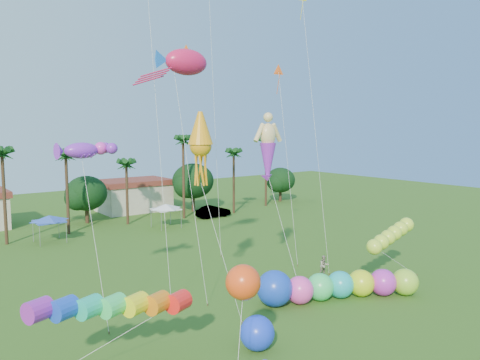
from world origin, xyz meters
TOP-DOWN VIEW (x-y plane):
  - ground at (0.00, 0.00)m, footprint 160.00×160.00m
  - tree_line at (3.57, 44.00)m, footprint 69.46×8.91m
  - buildings_row at (-3.09, 50.00)m, footprint 35.00×7.00m
  - tent_row at (-6.00, 36.33)m, footprint 31.00×4.00m
  - car_b at (16.69, 38.07)m, footprint 5.07×1.88m
  - spectator_b at (9.38, 10.36)m, footprint 1.04×0.92m
  - caterpillar_inflatable at (5.67, 6.10)m, footprint 12.11×7.10m
  - blue_ball at (-3.76, 3.47)m, footprint 2.01×2.01m
  - rainbow_tube at (-9.87, 5.31)m, footprint 9.41×3.21m
  - green_worm at (10.30, 5.95)m, footprint 8.92×3.86m
  - orange_ball_kite at (-6.28, 1.53)m, footprint 2.29×2.08m
  - merman_kite at (4.51, 12.20)m, footprint 2.52×5.95m
  - fish_kite at (-1.40, 14.86)m, footprint 5.29×5.04m
  - squid_kite at (-2.71, 10.92)m, footprint 2.05×5.20m
  - lobster_kite at (-9.60, 14.82)m, footprint 4.48×6.02m
  - delta_kite_red at (9.73, 16.77)m, footprint 1.31×3.33m
  - delta_kite_yellow at (10.72, 14.74)m, footprint 1.40×4.83m

SIDE VIEW (x-z plane):
  - ground at x=0.00m, z-range 0.00..0.00m
  - car_b at x=16.69m, z-range 0.00..1.66m
  - spectator_b at x=9.38m, z-range 0.00..1.79m
  - blue_ball at x=-3.76m, z-range 0.00..2.01m
  - caterpillar_inflatable at x=5.67m, z-range -0.21..2.38m
  - buildings_row at x=-3.09m, z-range 0.00..4.00m
  - tent_row at x=-6.00m, z-range 2.45..3.05m
  - rainbow_tube at x=-9.87m, z-range 1.35..5.16m
  - green_worm at x=10.30m, z-range 1.29..5.36m
  - tree_line at x=3.57m, z-range -1.22..9.78m
  - orange_ball_kite at x=-6.28m, z-range 2.08..8.02m
  - merman_kite at x=4.51m, z-range 4.07..17.51m
  - lobster_kite at x=-9.60m, z-range 5.21..17.19m
  - squid_kite at x=-2.71m, z-range 4.51..18.43m
  - fish_kite at x=-1.40m, z-range 8.27..27.01m
  - delta_kite_red at x=9.73m, z-range 8.41..27.03m
  - delta_kite_yellow at x=10.72m, z-range 11.33..36.28m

